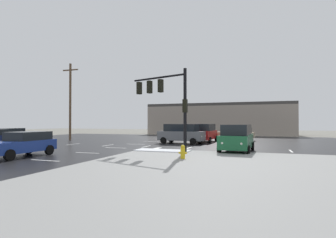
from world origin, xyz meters
TOP-DOWN VIEW (x-y plane):
  - ground_plane at (0.00, 0.00)m, footprint 120.00×120.00m
  - road_asphalt at (0.00, 0.00)m, footprint 44.00×44.00m
  - sidewalk_corner at (12.00, -12.00)m, footprint 18.00×18.00m
  - snow_strip_curbside at (5.00, -4.00)m, footprint 4.00×1.60m
  - lane_markings at (1.20, -1.38)m, footprint 36.15×36.15m
  - traffic_signal_mast at (5.37, -4.12)m, footprint 4.71×1.81m
  - fire_hydrant at (7.53, -7.58)m, footprint 0.48×0.26m
  - strip_building_background at (4.85, 28.07)m, footprint 25.93×8.00m
  - sedan_tan at (9.14, 11.03)m, footprint 4.67×2.41m
  - suv_green at (10.12, -1.97)m, footprint 2.43×4.94m
  - suv_red at (5.92, 7.54)m, footprint 2.39×4.92m
  - suv_grey at (4.05, 4.55)m, footprint 4.99×2.61m
  - sedan_white at (-13.34, -0.45)m, footprint 2.15×4.59m
  - sedan_blue at (-2.68, -9.10)m, footprint 2.06×4.56m
  - utility_pole_far at (-10.69, 5.34)m, footprint 2.20×0.28m

SIDE VIEW (x-z plane):
  - ground_plane at x=0.00m, z-range 0.00..0.00m
  - road_asphalt at x=0.00m, z-range 0.00..0.02m
  - lane_markings at x=1.20m, z-range 0.02..0.03m
  - sidewalk_corner at x=12.00m, z-range 0.00..0.14m
  - snow_strip_curbside at x=5.00m, z-range 0.14..0.20m
  - fire_hydrant at x=7.53m, z-range 0.14..0.93m
  - sedan_tan at x=9.14m, z-range 0.06..1.64m
  - sedan_white at x=-13.34m, z-range 0.06..1.64m
  - sedan_blue at x=-2.68m, z-range 0.06..1.64m
  - suv_green at x=10.12m, z-range 0.08..2.11m
  - suv_red at x=5.92m, z-range 0.08..2.11m
  - suv_grey at x=4.05m, z-range 0.08..2.11m
  - strip_building_background at x=4.85m, z-range 0.00..5.69m
  - traffic_signal_mast at x=5.37m, z-range 1.24..7.03m
  - utility_pole_far at x=-10.69m, z-range 0.22..9.84m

